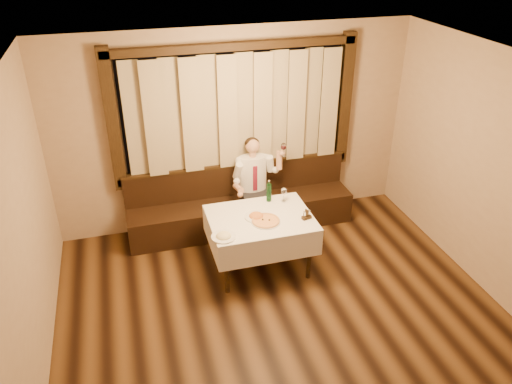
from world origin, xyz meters
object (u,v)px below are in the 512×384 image
object	(u,v)px
dining_table	(260,224)
pasta_red	(256,215)
seated_man	(255,178)
banquette	(241,207)
green_bottle	(269,192)
cruet_caddy	(307,215)
pasta_cream	(224,235)
pizza	(266,221)

from	to	relation	value
dining_table	pasta_red	distance (m)	0.15
dining_table	seated_man	xyz separation A→B (m)	(0.19, 0.94, 0.15)
banquette	seated_man	size ratio (longest dim) A/B	2.35
dining_table	green_bottle	size ratio (longest dim) A/B	4.27
seated_man	cruet_caddy	bearing A→B (deg)	-73.02
banquette	pasta_cream	size ratio (longest dim) A/B	11.11
pasta_red	cruet_caddy	xyz separation A→B (m)	(0.58, -0.20, 0.00)
dining_table	pasta_cream	bearing A→B (deg)	-149.45
pasta_cream	dining_table	bearing A→B (deg)	30.55
pasta_red	pasta_cream	distance (m)	0.58
dining_table	cruet_caddy	world-z (taller)	cruet_caddy
green_bottle	banquette	bearing A→B (deg)	107.86
green_bottle	seated_man	distance (m)	0.59
pasta_red	green_bottle	xyz separation A→B (m)	(0.27, 0.35, 0.09)
banquette	pizza	world-z (taller)	banquette
dining_table	pizza	bearing A→B (deg)	-76.92
pizza	cruet_caddy	distance (m)	0.51
seated_man	pasta_cream	bearing A→B (deg)	-119.87
pasta_red	green_bottle	size ratio (longest dim) A/B	0.96
dining_table	pizza	distance (m)	0.18
pizza	pasta_cream	bearing A→B (deg)	-161.62
pasta_red	seated_man	distance (m)	0.96
pasta_red	green_bottle	world-z (taller)	green_bottle
dining_table	green_bottle	xyz separation A→B (m)	(0.22, 0.35, 0.23)
banquette	pizza	xyz separation A→B (m)	(0.03, -1.15, 0.46)
dining_table	pasta_red	world-z (taller)	pasta_red
pizza	pasta_cream	xyz separation A→B (m)	(-0.56, -0.19, 0.02)
dining_table	seated_man	world-z (taller)	seated_man
dining_table	banquette	bearing A→B (deg)	90.00
dining_table	pasta_red	xyz separation A→B (m)	(-0.05, 0.01, 0.14)
pasta_cream	seated_man	xyz separation A→B (m)	(0.72, 1.25, 0.00)
pizza	pasta_red	bearing A→B (deg)	121.31
banquette	pasta_red	size ratio (longest dim) A/B	11.17
green_bottle	cruet_caddy	size ratio (longest dim) A/B	2.33
pasta_cream	seated_man	bearing A→B (deg)	60.13
banquette	pasta_cream	world-z (taller)	banquette
pizza	seated_man	xyz separation A→B (m)	(0.16, 1.06, 0.03)
pasta_cream	green_bottle	world-z (taller)	green_bottle
green_bottle	cruet_caddy	distance (m)	0.63
cruet_caddy	dining_table	bearing A→B (deg)	145.73
cruet_caddy	pizza	bearing A→B (deg)	158.28
dining_table	pasta_cream	xyz separation A→B (m)	(-0.53, -0.31, 0.15)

